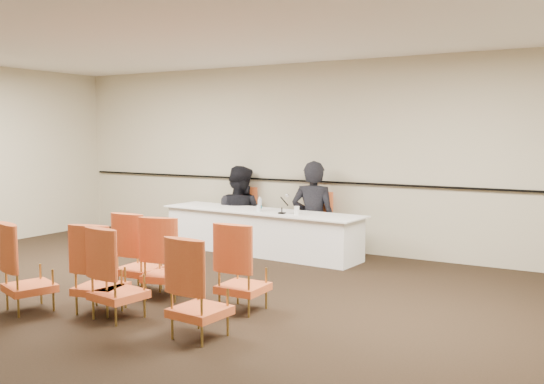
{
  "coord_description": "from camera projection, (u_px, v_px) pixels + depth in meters",
  "views": [
    {
      "loc": [
        4.24,
        -4.76,
        1.88
      ],
      "look_at": [
        -0.08,
        2.6,
        1.04
      ],
      "focal_mm": 40.0,
      "sensor_mm": 36.0,
      "label": 1
    }
  ],
  "objects": [
    {
      "name": "floor",
      "position": [
        154.0,
        311.0,
        6.41
      ],
      "size": [
        10.0,
        10.0,
        0.0
      ],
      "primitive_type": "plane",
      "color": "black",
      "rests_on": "ground"
    },
    {
      "name": "ceiling",
      "position": [
        149.0,
        21.0,
        6.11
      ],
      "size": [
        10.0,
        10.0,
        0.0
      ],
      "primitive_type": "plane",
      "rotation": [
        3.14,
        0.0,
        0.0
      ],
      "color": "white",
      "rests_on": "ground"
    },
    {
      "name": "wall_back",
      "position": [
        321.0,
        157.0,
        9.69
      ],
      "size": [
        10.0,
        0.04,
        3.0
      ],
      "primitive_type": "cube",
      "color": "beige",
      "rests_on": "ground"
    },
    {
      "name": "wall_rail",
      "position": [
        320.0,
        182.0,
        9.69
      ],
      "size": [
        9.8,
        0.04,
        0.03
      ],
      "primitive_type": "cube",
      "color": "black",
      "rests_on": "wall_back"
    },
    {
      "name": "panel_table",
      "position": [
        261.0,
        232.0,
        9.44
      ],
      "size": [
        3.43,
        1.01,
        0.68
      ],
      "primitive_type": null,
      "rotation": [
        0.0,
        0.0,
        -0.07
      ],
      "color": "white",
      "rests_on": "ground"
    },
    {
      "name": "panelist_main",
      "position": [
        313.0,
        222.0,
        9.49
      ],
      "size": [
        0.78,
        0.59,
        1.94
      ],
      "primitive_type": "imported",
      "rotation": [
        0.0,
        0.0,
        3.33
      ],
      "color": "black",
      "rests_on": "ground"
    },
    {
      "name": "panelist_main_chair",
      "position": [
        313.0,
        223.0,
        9.49
      ],
      "size": [
        0.53,
        0.53,
        0.95
      ],
      "primitive_type": null,
      "rotation": [
        0.0,
        0.0,
        -0.07
      ],
      "color": "#C74523",
      "rests_on": "ground"
    },
    {
      "name": "panelist_second",
      "position": [
        239.0,
        221.0,
        10.32
      ],
      "size": [
        0.93,
        0.74,
        1.89
      ],
      "primitive_type": "imported",
      "rotation": [
        0.0,
        0.0,
        3.16
      ],
      "color": "black",
      "rests_on": "ground"
    },
    {
      "name": "panelist_second_chair",
      "position": [
        239.0,
        215.0,
        10.31
      ],
      "size": [
        0.53,
        0.53,
        0.95
      ],
      "primitive_type": null,
      "rotation": [
        0.0,
        0.0,
        -0.07
      ],
      "color": "#C74523",
      "rests_on": "ground"
    },
    {
      "name": "papers",
      "position": [
        291.0,
        213.0,
        9.06
      ],
      "size": [
        0.32,
        0.25,
        0.0
      ],
      "primitive_type": "cube",
      "rotation": [
        0.0,
        0.0,
        -0.09
      ],
      "color": "white",
      "rests_on": "panel_table"
    },
    {
      "name": "microphone",
      "position": [
        282.0,
        204.0,
        9.01
      ],
      "size": [
        0.11,
        0.21,
        0.29
      ],
      "primitive_type": null,
      "rotation": [
        0.0,
        0.0,
        -0.03
      ],
      "color": "black",
      "rests_on": "panel_table"
    },
    {
      "name": "water_bottle",
      "position": [
        260.0,
        204.0,
        9.37
      ],
      "size": [
        0.07,
        0.07,
        0.22
      ],
      "primitive_type": null,
      "rotation": [
        0.0,
        0.0,
        0.04
      ],
      "color": "#177883",
      "rests_on": "panel_table"
    },
    {
      "name": "drinking_glass",
      "position": [
        259.0,
        208.0,
        9.28
      ],
      "size": [
        0.08,
        0.08,
        0.1
      ],
      "primitive_type": "cylinder",
      "rotation": [
        0.0,
        0.0,
        -0.24
      ],
      "color": "white",
      "rests_on": "panel_table"
    },
    {
      "name": "coffee_cup",
      "position": [
        297.0,
        211.0,
        8.89
      ],
      "size": [
        0.1,
        0.1,
        0.13
      ],
      "primitive_type": "cylinder",
      "rotation": [
        0.0,
        0.0,
        -0.17
      ],
      "color": "white",
      "rests_on": "panel_table"
    },
    {
      "name": "aud_chair_front_left",
      "position": [
        139.0,
        251.0,
        7.2
      ],
      "size": [
        0.52,
        0.52,
        0.95
      ],
      "primitive_type": null,
      "rotation": [
        0.0,
        0.0,
        0.04
      ],
      "color": "#C74523",
      "rests_on": "ground"
    },
    {
      "name": "aud_chair_front_mid",
      "position": [
        167.0,
        257.0,
        6.89
      ],
      "size": [
        0.61,
        0.61,
        0.95
      ],
      "primitive_type": null,
      "rotation": [
        0.0,
        0.0,
        0.25
      ],
      "color": "#C74523",
      "rests_on": "ground"
    },
    {
      "name": "aud_chair_front_right",
      "position": [
        243.0,
        267.0,
        6.38
      ],
      "size": [
        0.51,
        0.51,
        0.95
      ],
      "primitive_type": null,
      "rotation": [
        0.0,
        0.0,
        0.03
      ],
      "color": "#C74523",
      "rests_on": "ground"
    },
    {
      "name": "aud_chair_back_left",
      "position": [
        29.0,
        266.0,
        6.38
      ],
      "size": [
        0.64,
        0.64,
        0.95
      ],
      "primitive_type": null,
      "rotation": [
        0.0,
        0.0,
        -0.33
      ],
      "color": "#C74523",
      "rests_on": "ground"
    },
    {
      "name": "aud_chair_back_mid",
      "position": [
        118.0,
        273.0,
        6.11
      ],
      "size": [
        0.56,
        0.56,
        0.95
      ],
      "primitive_type": null,
      "rotation": [
        0.0,
        0.0,
        -0.13
      ],
      "color": "#C74523",
      "rests_on": "ground"
    },
    {
      "name": "aud_chair_back_right",
      "position": [
        200.0,
        287.0,
        5.53
      ],
      "size": [
        0.54,
        0.54,
        0.95
      ],
      "primitive_type": null,
      "rotation": [
        0.0,
        0.0,
        -0.08
      ],
      "color": "#C74523",
      "rests_on": "ground"
    },
    {
      "name": "aud_chair_extra",
      "position": [
        101.0,
        267.0,
        6.35
      ],
      "size": [
        0.6,
        0.6,
        0.95
      ],
      "primitive_type": null,
      "rotation": [
        0.0,
        0.0,
        0.24
      ],
      "color": "#C74523",
      "rests_on": "ground"
    }
  ]
}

